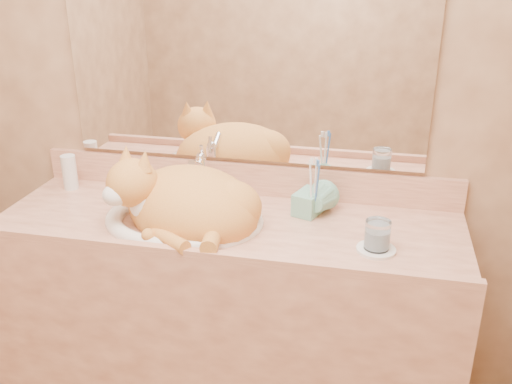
% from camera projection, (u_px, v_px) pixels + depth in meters
% --- Properties ---
extents(wall_back, '(2.40, 0.02, 2.50)m').
position_uv_depth(wall_back, '(245.00, 89.00, 2.04)').
color(wall_back, brown).
rests_on(wall_back, ground).
extents(vanity_counter, '(1.60, 0.55, 0.85)m').
position_uv_depth(vanity_counter, '(229.00, 326.00, 2.11)').
color(vanity_counter, '#A16048').
rests_on(vanity_counter, floor).
extents(mirror, '(1.30, 0.02, 0.80)m').
position_uv_depth(mirror, '(243.00, 49.00, 1.97)').
color(mirror, white).
rests_on(mirror, wall_back).
extents(sink_basin, '(0.62, 0.55, 0.17)m').
position_uv_depth(sink_basin, '(183.00, 198.00, 1.92)').
color(sink_basin, white).
rests_on(sink_basin, vanity_counter).
extents(faucet, '(0.08, 0.14, 0.19)m').
position_uv_depth(faucet, '(202.00, 174.00, 2.10)').
color(faucet, white).
rests_on(faucet, vanity_counter).
extents(cat, '(0.61, 0.56, 0.27)m').
position_uv_depth(cat, '(183.00, 199.00, 1.90)').
color(cat, '#C3752D').
rests_on(cat, sink_basin).
extents(soap_dispenser, '(0.10, 0.11, 0.18)m').
position_uv_depth(soap_dispenser, '(301.00, 195.00, 1.93)').
color(soap_dispenser, '#6FB298').
rests_on(soap_dispenser, vanity_counter).
extents(toothbrush_cup, '(0.14, 0.14, 0.10)m').
position_uv_depth(toothbrush_cup, '(313.00, 205.00, 1.95)').
color(toothbrush_cup, '#6FB298').
rests_on(toothbrush_cup, vanity_counter).
extents(toothbrushes, '(0.04, 0.04, 0.22)m').
position_uv_depth(toothbrushes, '(314.00, 184.00, 1.92)').
color(toothbrushes, silver).
rests_on(toothbrushes, toothbrush_cup).
extents(saucer, '(0.12, 0.12, 0.01)m').
position_uv_depth(saucer, '(376.00, 250.00, 1.76)').
color(saucer, white).
rests_on(saucer, vanity_counter).
extents(water_glass, '(0.08, 0.08, 0.09)m').
position_uv_depth(water_glass, '(377.00, 235.00, 1.74)').
color(water_glass, white).
rests_on(water_glass, saucer).
extents(lotion_bottle, '(0.06, 0.06, 0.13)m').
position_uv_depth(lotion_bottle, '(70.00, 172.00, 2.20)').
color(lotion_bottle, silver).
rests_on(lotion_bottle, vanity_counter).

